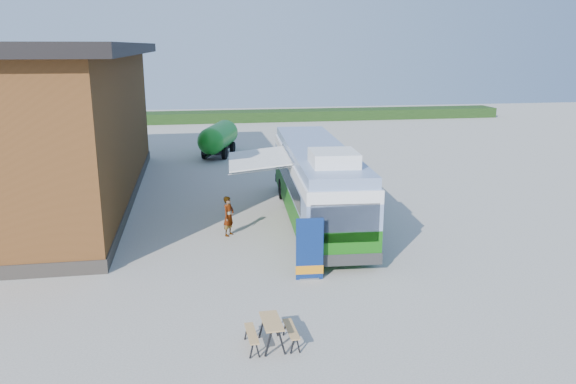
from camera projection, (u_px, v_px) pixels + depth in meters
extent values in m
plane|color=#BCB7AD|center=(298.00, 262.00, 19.79)|extent=(100.00, 100.00, 0.00)
cube|color=brown|center=(44.00, 129.00, 26.77)|extent=(8.00, 20.00, 7.00)
cube|color=black|center=(35.00, 48.00, 25.82)|extent=(9.60, 21.20, 0.50)
cube|color=#332D28|center=(51.00, 195.00, 27.59)|extent=(8.10, 20.10, 0.50)
cube|color=#264419|center=(307.00, 115.00, 57.19)|extent=(40.00, 3.00, 1.00)
cube|color=#1E7513|center=(316.00, 199.00, 24.32)|extent=(3.29, 12.32, 1.12)
cube|color=#758CB6|center=(317.00, 177.00, 24.06)|extent=(3.29, 12.32, 0.91)
cube|color=black|center=(286.00, 175.00, 24.42)|extent=(0.67, 10.14, 0.71)
cube|color=black|center=(343.00, 173.00, 24.68)|extent=(0.67, 10.14, 0.71)
cube|color=white|center=(317.00, 161.00, 23.89)|extent=(3.29, 12.32, 0.46)
cube|color=#758CB6|center=(317.00, 151.00, 23.78)|extent=(3.12, 12.11, 0.41)
cube|color=white|center=(334.00, 158.00, 19.95)|extent=(1.74, 1.93, 0.51)
cube|color=black|center=(345.00, 223.00, 18.26)|extent=(2.29, 0.20, 1.32)
cube|color=#2D2D2D|center=(344.00, 259.00, 18.63)|extent=(2.60, 0.36, 0.41)
cube|color=#2D2D2D|center=(299.00, 177.00, 30.21)|extent=(2.60, 0.36, 0.41)
cylinder|color=black|center=(302.00, 241.00, 20.40)|extent=(0.37, 1.03, 1.02)
cylinder|color=black|center=(364.00, 239.00, 20.63)|extent=(0.37, 1.03, 1.02)
cylinder|color=black|center=(282.00, 189.00, 27.73)|extent=(0.37, 1.03, 1.02)
cylinder|color=black|center=(328.00, 188.00, 27.96)|extent=(0.37, 1.03, 1.02)
cube|color=white|center=(259.00, 159.00, 23.79)|extent=(2.79, 4.23, 0.32)
cube|color=#A5A8AD|center=(289.00, 154.00, 23.88)|extent=(0.42, 4.38, 0.15)
cylinder|color=#A5A8AD|center=(261.00, 170.00, 22.15)|extent=(2.64, 0.21, 0.33)
cylinder|color=#A5A8AD|center=(257.00, 154.00, 25.49)|extent=(2.64, 0.21, 0.33)
cube|color=navy|center=(310.00, 249.00, 18.02)|extent=(0.89, 0.08, 2.09)
cube|color=orange|center=(309.00, 270.00, 18.20)|extent=(0.91, 0.09, 0.29)
cube|color=#A5A8AD|center=(309.00, 278.00, 18.28)|extent=(0.64, 0.22, 0.06)
cylinder|color=#A5A8AD|center=(310.00, 249.00, 18.04)|extent=(0.03, 0.03, 2.09)
cube|color=tan|center=(272.00, 321.00, 14.06)|extent=(0.51, 1.13, 0.04)
cube|color=tan|center=(252.00, 333.00, 14.03)|extent=(0.28, 1.12, 0.03)
cube|color=tan|center=(291.00, 329.00, 14.24)|extent=(0.28, 1.12, 0.03)
cube|color=black|center=(268.00, 344.00, 13.68)|extent=(0.05, 0.05, 0.68)
cube|color=black|center=(282.00, 342.00, 13.75)|extent=(0.05, 0.05, 0.68)
cube|color=black|center=(262.00, 326.00, 14.55)|extent=(0.05, 0.05, 0.68)
cube|color=black|center=(275.00, 325.00, 14.62)|extent=(0.05, 0.05, 0.68)
imported|color=#999999|center=(229.00, 216.00, 22.33)|extent=(0.65, 0.70, 1.61)
imported|color=#999999|center=(292.00, 181.00, 27.36)|extent=(0.96, 1.10, 1.94)
cylinder|color=#198C21|center=(219.00, 137.00, 38.39)|extent=(2.86, 4.29, 1.77)
sphere|color=#198C21|center=(211.00, 141.00, 36.51)|extent=(1.77, 1.77, 1.77)
sphere|color=#198C21|center=(225.00, 132.00, 40.28)|extent=(1.77, 1.77, 1.77)
cube|color=black|center=(219.00, 148.00, 38.59)|extent=(2.35, 4.30, 0.20)
cube|color=black|center=(209.00, 156.00, 36.15)|extent=(0.46, 1.16, 0.10)
cylinder|color=black|center=(205.00, 153.00, 37.59)|extent=(0.47, 0.83, 0.79)
cylinder|color=black|center=(225.00, 154.00, 37.41)|extent=(0.47, 0.83, 0.79)
cylinder|color=black|center=(214.00, 147.00, 39.85)|extent=(0.47, 0.83, 0.79)
cylinder|color=black|center=(233.00, 147.00, 39.67)|extent=(0.47, 0.83, 0.79)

